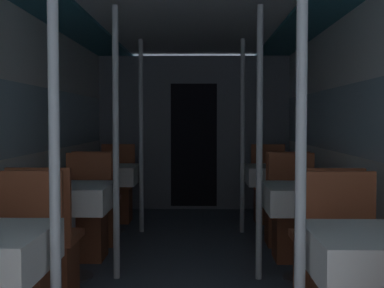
% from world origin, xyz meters
% --- Properties ---
extents(wall_left, '(0.05, 8.38, 2.13)m').
position_xyz_m(wall_left, '(-1.35, 2.79, 1.09)').
color(wall_left, silver).
rests_on(wall_left, ground_plane).
extents(wall_right, '(0.05, 8.38, 2.13)m').
position_xyz_m(wall_right, '(1.35, 2.79, 1.09)').
color(wall_right, silver).
rests_on(wall_right, ground_plane).
extents(ceiling_panel, '(2.69, 8.38, 0.07)m').
position_xyz_m(ceiling_panel, '(0.00, 2.79, 2.17)').
color(ceiling_panel, silver).
rests_on(ceiling_panel, wall_left).
extents(bulkhead_far, '(2.64, 0.09, 2.13)m').
position_xyz_m(bulkhead_far, '(0.00, 5.96, 1.06)').
color(bulkhead_far, slate).
rests_on(bulkhead_far, ground_plane).
extents(chair_left_far_0, '(0.42, 0.42, 0.94)m').
position_xyz_m(chair_left_far_0, '(-0.94, 1.52, 0.30)').
color(chair_left_far_0, brown).
rests_on(chair_left_far_0, ground_plane).
extents(support_pole_left_0, '(0.05, 0.05, 2.13)m').
position_xyz_m(support_pole_left_0, '(-0.56, 0.92, 1.06)').
color(support_pole_left_0, silver).
rests_on(support_pole_left_0, ground_plane).
extents(dining_table_left_1, '(0.66, 0.66, 0.74)m').
position_xyz_m(dining_table_left_1, '(-0.94, 2.65, 0.61)').
color(dining_table_left_1, '#4C4C51').
rests_on(dining_table_left_1, ground_plane).
extents(chair_left_near_1, '(0.42, 0.42, 0.94)m').
position_xyz_m(chair_left_near_1, '(-0.94, 2.05, 0.30)').
color(chair_left_near_1, brown).
rests_on(chair_left_near_1, ground_plane).
extents(chair_left_far_1, '(0.42, 0.42, 0.94)m').
position_xyz_m(chair_left_far_1, '(-0.94, 3.25, 0.30)').
color(chair_left_far_1, brown).
rests_on(chair_left_far_1, ground_plane).
extents(support_pole_left_1, '(0.05, 0.05, 2.13)m').
position_xyz_m(support_pole_left_1, '(-0.56, 2.65, 1.06)').
color(support_pole_left_1, silver).
rests_on(support_pole_left_1, ground_plane).
extents(dining_table_left_2, '(0.66, 0.66, 0.74)m').
position_xyz_m(dining_table_left_2, '(-0.94, 4.39, 0.61)').
color(dining_table_left_2, '#4C4C51').
rests_on(dining_table_left_2, ground_plane).
extents(chair_left_near_2, '(0.42, 0.42, 0.94)m').
position_xyz_m(chair_left_near_2, '(-0.94, 3.79, 0.30)').
color(chair_left_near_2, brown).
rests_on(chair_left_near_2, ground_plane).
extents(chair_left_far_2, '(0.42, 0.42, 0.94)m').
position_xyz_m(chair_left_far_2, '(-0.94, 4.99, 0.30)').
color(chair_left_far_2, brown).
rests_on(chair_left_far_2, ground_plane).
extents(support_pole_left_2, '(0.05, 0.05, 2.13)m').
position_xyz_m(support_pole_left_2, '(-0.56, 4.39, 1.06)').
color(support_pole_left_2, silver).
rests_on(support_pole_left_2, ground_plane).
extents(dining_table_right_0, '(0.66, 0.66, 0.74)m').
position_xyz_m(dining_table_right_0, '(0.94, 0.92, 0.61)').
color(dining_table_right_0, '#4C4C51').
rests_on(dining_table_right_0, ground_plane).
extents(chair_right_far_0, '(0.42, 0.42, 0.94)m').
position_xyz_m(chair_right_far_0, '(0.94, 1.52, 0.30)').
color(chair_right_far_0, brown).
rests_on(chair_right_far_0, ground_plane).
extents(support_pole_right_0, '(0.05, 0.05, 2.13)m').
position_xyz_m(support_pole_right_0, '(0.56, 0.92, 1.06)').
color(support_pole_right_0, silver).
rests_on(support_pole_right_0, ground_plane).
extents(dining_table_right_1, '(0.66, 0.66, 0.74)m').
position_xyz_m(dining_table_right_1, '(0.94, 2.65, 0.61)').
color(dining_table_right_1, '#4C4C51').
rests_on(dining_table_right_1, ground_plane).
extents(chair_right_near_1, '(0.42, 0.42, 0.94)m').
position_xyz_m(chair_right_near_1, '(0.94, 2.05, 0.30)').
color(chair_right_near_1, brown).
rests_on(chair_right_near_1, ground_plane).
extents(chair_right_far_1, '(0.42, 0.42, 0.94)m').
position_xyz_m(chair_right_far_1, '(0.94, 3.25, 0.30)').
color(chair_right_far_1, brown).
rests_on(chair_right_far_1, ground_plane).
extents(support_pole_right_1, '(0.05, 0.05, 2.13)m').
position_xyz_m(support_pole_right_1, '(0.56, 2.65, 1.06)').
color(support_pole_right_1, silver).
rests_on(support_pole_right_1, ground_plane).
extents(dining_table_right_2, '(0.66, 0.66, 0.74)m').
position_xyz_m(dining_table_right_2, '(0.94, 4.39, 0.61)').
color(dining_table_right_2, '#4C4C51').
rests_on(dining_table_right_2, ground_plane).
extents(chair_right_near_2, '(0.42, 0.42, 0.94)m').
position_xyz_m(chair_right_near_2, '(0.94, 3.79, 0.30)').
color(chair_right_near_2, brown).
rests_on(chair_right_near_2, ground_plane).
extents(chair_right_far_2, '(0.42, 0.42, 0.94)m').
position_xyz_m(chair_right_far_2, '(0.94, 4.99, 0.30)').
color(chair_right_far_2, brown).
rests_on(chair_right_far_2, ground_plane).
extents(support_pole_right_2, '(0.05, 0.05, 2.13)m').
position_xyz_m(support_pole_right_2, '(0.56, 4.39, 1.06)').
color(support_pole_right_2, silver).
rests_on(support_pole_right_2, ground_plane).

